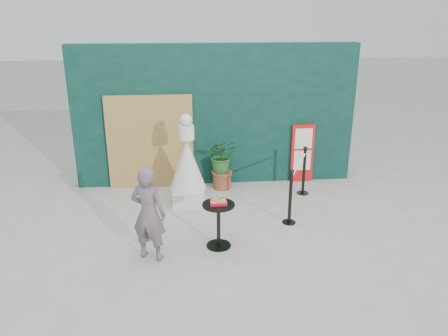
% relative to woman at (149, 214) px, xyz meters
% --- Properties ---
extents(ground, '(60.00, 60.00, 0.00)m').
position_rel_woman_xyz_m(ground, '(1.25, 0.02, -0.75)').
color(ground, '#ADAAA5').
rests_on(ground, ground).
extents(back_wall, '(6.00, 0.30, 3.00)m').
position_rel_woman_xyz_m(back_wall, '(1.25, 3.17, 0.75)').
color(back_wall, '#092A27').
rests_on(back_wall, ground).
extents(bamboo_fence, '(1.80, 0.08, 2.00)m').
position_rel_woman_xyz_m(bamboo_fence, '(-0.15, 2.96, 0.25)').
color(bamboo_fence, tan).
rests_on(bamboo_fence, ground).
extents(woman, '(0.64, 0.54, 1.50)m').
position_rel_woman_xyz_m(woman, '(0.00, 0.00, 0.00)').
color(woman, slate).
rests_on(woman, ground).
extents(menu_board, '(0.50, 0.07, 1.30)m').
position_rel_woman_xyz_m(menu_board, '(3.15, 2.97, -0.10)').
color(menu_board, red).
rests_on(menu_board, ground).
extents(statue, '(0.71, 0.71, 1.82)m').
position_rel_woman_xyz_m(statue, '(0.61, 1.98, -0.01)').
color(statue, beige).
rests_on(statue, ground).
extents(cafe_table, '(0.52, 0.52, 0.75)m').
position_rel_woman_xyz_m(cafe_table, '(1.07, 0.25, -0.25)').
color(cafe_table, black).
rests_on(cafe_table, ground).
extents(food_basket, '(0.26, 0.19, 0.11)m').
position_rel_woman_xyz_m(food_basket, '(1.07, 0.26, 0.04)').
color(food_basket, red).
rests_on(food_basket, cafe_table).
extents(planter, '(0.65, 0.56, 1.10)m').
position_rel_woman_xyz_m(planter, '(1.35, 2.73, -0.11)').
color(planter, brown).
rests_on(planter, ground).
extents(stanchion_barrier, '(0.84, 1.54, 1.03)m').
position_rel_woman_xyz_m(stanchion_barrier, '(2.71, 1.61, -0.26)').
color(stanchion_barrier, black).
rests_on(stanchion_barrier, ground).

